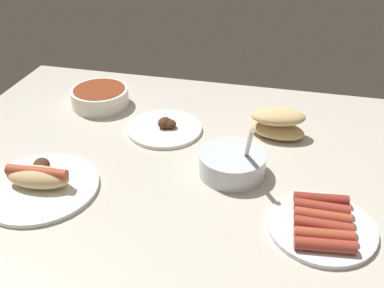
{
  "coord_description": "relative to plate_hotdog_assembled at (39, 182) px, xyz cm",
  "views": [
    {
      "loc": [
        23.71,
        -83.35,
        59.14
      ],
      "look_at": [
        3.06,
        3.27,
        3.0
      ],
      "focal_mm": 42.06,
      "sensor_mm": 36.0,
      "label": 1
    }
  ],
  "objects": [
    {
      "name": "ground_plane",
      "position": [
        25.35,
        16.93,
        -3.24
      ],
      "size": [
        120.0,
        90.0,
        3.0
      ],
      "primitive_type": "cube",
      "color": "beige"
    },
    {
      "name": "plate_hotdog_assembled",
      "position": [
        0.0,
        0.0,
        0.0
      ],
      "size": [
        24.79,
        24.79,
        5.61
      ],
      "color": "white",
      "rests_on": "ground_plane"
    },
    {
      "name": "bread_stack",
      "position": [
        47.31,
        33.6,
        1.86
      ],
      "size": [
        14.46,
        9.7,
        7.2
      ],
      "color": "tan",
      "rests_on": "ground_plane"
    },
    {
      "name": "bowl_coleslaw",
      "position": [
        38.77,
        15.11,
        1.14
      ],
      "size": [
        14.85,
        14.85,
        15.29
      ],
      "color": "silver",
      "rests_on": "ground_plane"
    },
    {
      "name": "bowl_chili",
      "position": [
        -2.85,
        39.01,
        1.07
      ],
      "size": [
        16.07,
        16.07,
        5.13
      ],
      "color": "white",
      "rests_on": "ground_plane"
    },
    {
      "name": "plate_grilled_meat",
      "position": [
        18.92,
        29.68,
        -1.0
      ],
      "size": [
        19.33,
        19.33,
        3.5
      ],
      "color": "white",
      "rests_on": "ground_plane"
    },
    {
      "name": "plate_sausages",
      "position": [
        58.21,
        0.96,
        -0.48
      ],
      "size": [
        20.4,
        20.4,
        3.34
      ],
      "color": "white",
      "rests_on": "ground_plane"
    }
  ]
}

